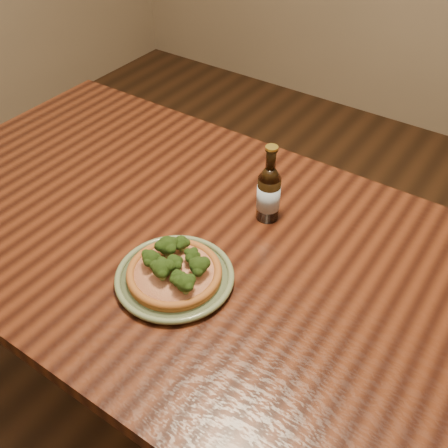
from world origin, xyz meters
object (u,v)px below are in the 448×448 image
Objects in this scene: pizza at (174,270)px; beer_bottle at (269,193)px; table at (191,261)px; plate at (175,277)px.

beer_bottle reaches higher than pizza.
beer_bottle is (0.06, 0.30, 0.05)m from pizza.
table is at bearing -135.30° from beer_bottle.
plate is 0.02m from pizza.
table is 0.19m from plate.
pizza is (0.07, -0.14, 0.12)m from table.
plate is at bearing -108.31° from beer_bottle.
table is at bearing 115.22° from pizza.
table is 7.78× the size of beer_bottle.
table is 6.17× the size of plate.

